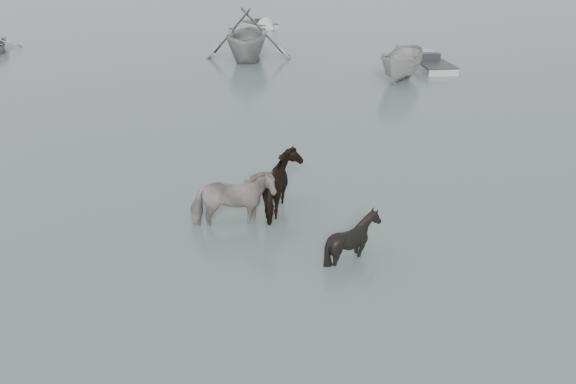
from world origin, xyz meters
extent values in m
plane|color=#4A5854|center=(0.00, 0.00, 0.00)|extent=(140.00, 140.00, 0.00)
imported|color=black|center=(-0.15, 1.30, 0.87)|extent=(2.23, 1.37, 1.75)
imported|color=black|center=(1.08, 2.27, 0.84)|extent=(1.88, 2.04, 1.68)
imported|color=black|center=(2.71, -0.06, 0.68)|extent=(1.34, 1.21, 1.36)
imported|color=gray|center=(-2.01, 21.95, 1.55)|extent=(5.29, 6.06, 3.10)
imported|color=#A3A29E|center=(6.21, 17.19, 0.86)|extent=(3.23, 4.74, 1.71)
camera|label=1|loc=(1.74, -10.98, 6.53)|focal=35.00mm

